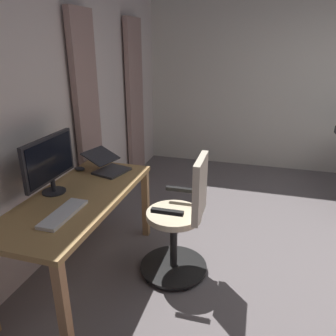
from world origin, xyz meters
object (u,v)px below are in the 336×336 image
object	(u,v)px
desk	(79,206)
computer_mouse	(80,169)
laptop	(108,165)
office_chair	(182,222)
computer_keyboard	(63,214)
computer_monitor	(50,161)

from	to	relation	value
desk	computer_mouse	world-z (taller)	computer_mouse
desk	laptop	world-z (taller)	laptop
office_chair	computer_keyboard	distance (m)	0.91
computer_keyboard	computer_monitor	bearing A→B (deg)	-136.85
computer_monitor	computer_keyboard	xyz separation A→B (m)	(0.30, 0.28, -0.24)
office_chair	computer_keyboard	world-z (taller)	office_chair
desk	computer_mouse	size ratio (longest dim) A/B	14.86
computer_monitor	computer_mouse	bearing A→B (deg)	-174.51
computer_monitor	laptop	bearing A→B (deg)	158.17
desk	office_chair	world-z (taller)	office_chair
computer_monitor	computer_mouse	world-z (taller)	computer_monitor
desk	laptop	bearing A→B (deg)	179.86
computer_mouse	laptop	bearing A→B (deg)	102.77
laptop	desk	bearing A→B (deg)	14.49
computer_keyboard	laptop	distance (m)	0.82
laptop	computer_keyboard	bearing A→B (deg)	19.59
computer_monitor	computer_keyboard	world-z (taller)	computer_monitor
desk	computer_mouse	distance (m)	0.54
office_chair	computer_mouse	bearing A→B (deg)	77.04
desk	computer_keyboard	world-z (taller)	computer_keyboard
desk	laptop	xyz separation A→B (m)	(-0.52, 0.00, 0.15)
office_chair	laptop	xyz separation A→B (m)	(-0.27, -0.76, 0.30)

